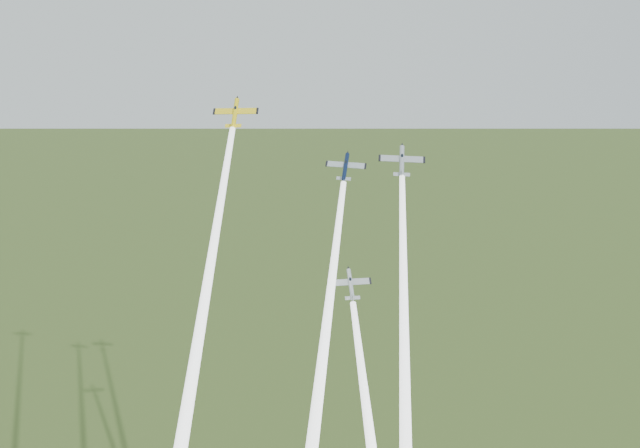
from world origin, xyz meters
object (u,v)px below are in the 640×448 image
Objects in this scene: plane_yellow at (235,113)px; plane_silver_right at (402,161)px; plane_silver_low at (351,284)px; plane_navy at (346,167)px.

plane_yellow is 28.67m from plane_silver_right.
plane_yellow reaches higher than plane_silver_low.
plane_yellow is 33.26m from plane_silver_low.
plane_navy is 20.54m from plane_silver_low.
plane_navy is at bearing 85.11° from plane_silver_low.
plane_silver_right is at bearing 15.02° from plane_navy.
plane_silver_right reaches higher than plane_silver_low.
plane_yellow reaches higher than plane_navy.
plane_silver_low is (0.35, -12.32, -16.43)m from plane_navy.
plane_silver_right is 1.17× the size of plane_silver_low.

